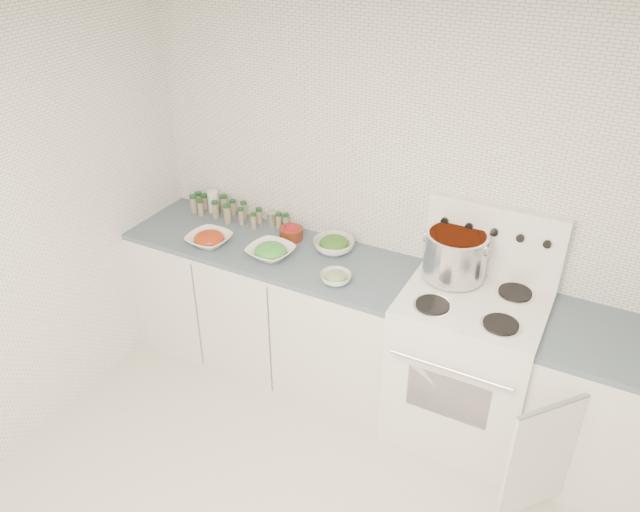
{
  "coord_description": "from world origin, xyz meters",
  "views": [
    {
      "loc": [
        1.02,
        -1.64,
        2.86
      ],
      "look_at": [
        -0.44,
        1.14,
        0.97
      ],
      "focal_mm": 35.0,
      "sensor_mm": 36.0,
      "label": 1
    }
  ],
  "objects_px": {
    "stove": "(465,361)",
    "stock_pot": "(455,253)",
    "bowl_tomato": "(209,239)",
    "bowl_snowpea": "(270,251)"
  },
  "relations": [
    {
      "from": "stove",
      "to": "stock_pot",
      "type": "distance_m",
      "value": 0.64
    },
    {
      "from": "stock_pot",
      "to": "bowl_snowpea",
      "type": "xyz_separation_m",
      "value": [
        -1.06,
        -0.24,
        -0.15
      ]
    },
    {
      "from": "stove",
      "to": "stock_pot",
      "type": "bearing_deg",
      "value": 138.73
    },
    {
      "from": "stove",
      "to": "bowl_tomato",
      "type": "xyz_separation_m",
      "value": [
        -1.65,
        -0.14,
        0.44
      ]
    },
    {
      "from": "stove",
      "to": "bowl_tomato",
      "type": "bearing_deg",
      "value": -175.17
    },
    {
      "from": "stock_pot",
      "to": "bowl_tomato",
      "type": "relative_size",
      "value": 1.33
    },
    {
      "from": "stove",
      "to": "bowl_snowpea",
      "type": "relative_size",
      "value": 4.51
    },
    {
      "from": "bowl_snowpea",
      "to": "bowl_tomato",
      "type": "bearing_deg",
      "value": -173.5
    },
    {
      "from": "bowl_tomato",
      "to": "bowl_snowpea",
      "type": "xyz_separation_m",
      "value": [
        0.42,
        0.05,
        0.0
      ]
    },
    {
      "from": "bowl_tomato",
      "to": "stove",
      "type": "bearing_deg",
      "value": 4.83
    }
  ]
}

